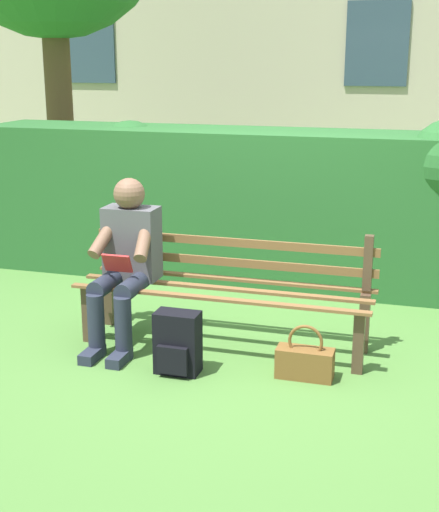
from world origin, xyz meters
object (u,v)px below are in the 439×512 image
at_px(park_bench, 226,287).
at_px(person_seated, 126,258).
at_px(backpack, 177,343).
at_px(handbag, 305,361).

distance_m(park_bench, person_seated, 0.73).
xyz_separation_m(park_bench, person_seated, (0.69, 0.17, 0.20)).
bearing_deg(backpack, person_seated, -37.74).
bearing_deg(person_seated, handbag, 169.16).
height_order(backpack, handbag, backpack).
bearing_deg(park_bench, handbag, 146.36).
bearing_deg(park_bench, person_seated, 14.15).
bearing_deg(backpack, handbag, -169.29).
xyz_separation_m(person_seated, handbag, (-1.33, 0.25, -0.51)).
height_order(person_seated, backpack, person_seated).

